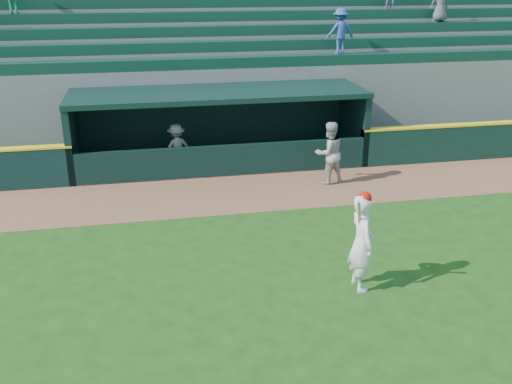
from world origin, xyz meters
TOP-DOWN VIEW (x-y plane):
  - ground at (0.00, 0.00)m, footprint 120.00×120.00m
  - warning_track at (0.00, 4.90)m, footprint 40.00×3.00m
  - dugout_player_front at (2.96, 5.26)m, footprint 1.06×0.91m
  - dugout_player_inside at (-1.43, 7.29)m, footprint 1.12×0.85m
  - dugout at (0.00, 8.00)m, footprint 9.40×2.80m
  - stands at (-0.02, 12.57)m, footprint 34.50×6.25m
  - batter_at_plate at (1.64, -0.76)m, footprint 0.58×0.82m

SIDE VIEW (x-z plane):
  - ground at x=0.00m, z-range 0.00..0.00m
  - warning_track at x=0.00m, z-range 0.00..0.01m
  - dugout_player_inside at x=-1.43m, z-range 0.00..1.54m
  - dugout_player_front at x=2.96m, z-range 0.00..1.89m
  - batter_at_plate at x=1.64m, z-range -0.01..2.07m
  - dugout at x=0.00m, z-range 0.13..2.59m
  - stands at x=-0.02m, z-range -1.39..6.20m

